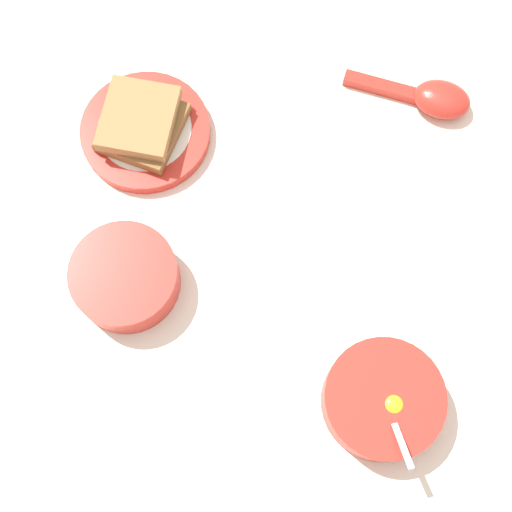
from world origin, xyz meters
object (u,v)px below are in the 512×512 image
toast_plate (146,132)px  egg_bowl (383,400)px  congee_bowl (125,277)px  soup_spoon (432,97)px  toast_sandwich (140,123)px

toast_plate → egg_bowl: bearing=147.8°
congee_bowl → toast_plate: bearing=-75.6°
soup_spoon → congee_bowl: bearing=50.7°
toast_sandwich → soup_spoon: 0.39m
soup_spoon → egg_bowl: bearing=95.5°
soup_spoon → congee_bowl: 0.47m
toast_plate → congee_bowl: bearing=104.4°
egg_bowl → congee_bowl: bearing=-7.6°
soup_spoon → toast_sandwich: bearing=25.4°
soup_spoon → congee_bowl: (0.30, 0.36, 0.01)m
toast_plate → soup_spoon: bearing=-154.8°
toast_sandwich → congee_bowl: toast_sandwich is taller
egg_bowl → soup_spoon: (0.04, -0.41, -0.01)m
toast_sandwich → soup_spoon: (-0.35, -0.17, -0.02)m
egg_bowl → toast_sandwich: (0.39, -0.24, 0.01)m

